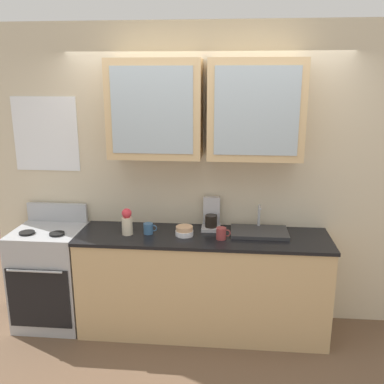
{
  "coord_description": "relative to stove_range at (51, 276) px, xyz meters",
  "views": [
    {
      "loc": [
        0.23,
        -3.53,
        2.28
      ],
      "look_at": [
        -0.1,
        0.0,
        1.33
      ],
      "focal_mm": 39.97,
      "sensor_mm": 36.0,
      "label": 1
    }
  ],
  "objects": [
    {
      "name": "ground_plane",
      "position": [
        1.43,
        0.0,
        -0.47
      ],
      "size": [
        10.0,
        10.0,
        0.0
      ],
      "primitive_type": "plane",
      "color": "brown"
    },
    {
      "name": "back_wall_unit",
      "position": [
        1.43,
        0.29,
        1.09
      ],
      "size": [
        4.12,
        0.44,
        2.75
      ],
      "color": "beige",
      "rests_on": "ground_plane"
    },
    {
      "name": "counter",
      "position": [
        1.43,
        0.0,
        -0.01
      ],
      "size": [
        2.23,
        0.6,
        0.93
      ],
      "color": "tan",
      "rests_on": "ground_plane"
    },
    {
      "name": "stove_range",
      "position": [
        0.0,
        0.0,
        0.0
      ],
      "size": [
        0.62,
        0.6,
        1.11
      ],
      "color": "#ADAFB5",
      "rests_on": "ground_plane"
    },
    {
      "name": "sink_faucet",
      "position": [
        1.93,
        0.09,
        0.48
      ],
      "size": [
        0.5,
        0.33,
        0.24
      ],
      "color": "#2D2D30",
      "rests_on": "counter"
    },
    {
      "name": "bowl_stack",
      "position": [
        1.27,
        -0.01,
        0.5
      ],
      "size": [
        0.16,
        0.16,
        0.08
      ],
      "color": "white",
      "rests_on": "counter"
    },
    {
      "name": "vase",
      "position": [
        0.76,
        -0.03,
        0.57
      ],
      "size": [
        0.09,
        0.09,
        0.24
      ],
      "color": "beige",
      "rests_on": "counter"
    },
    {
      "name": "cup_near_sink",
      "position": [
        1.59,
        -0.07,
        0.51
      ],
      "size": [
        0.12,
        0.09,
        0.1
      ],
      "color": "#993838",
      "rests_on": "counter"
    },
    {
      "name": "cup_near_bowls",
      "position": [
        0.94,
        -0.0,
        0.51
      ],
      "size": [
        0.12,
        0.08,
        0.1
      ],
      "color": "#38608C",
      "rests_on": "counter"
    },
    {
      "name": "coffee_maker",
      "position": [
        1.49,
        0.2,
        0.57
      ],
      "size": [
        0.17,
        0.2,
        0.29
      ],
      "color": "#B7B7BC",
      "rests_on": "counter"
    }
  ]
}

